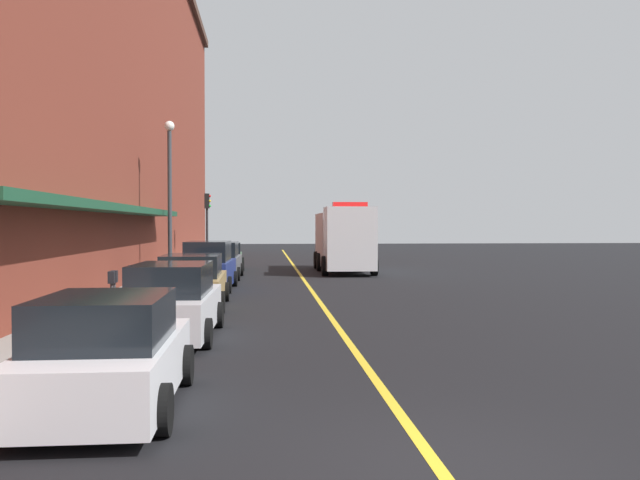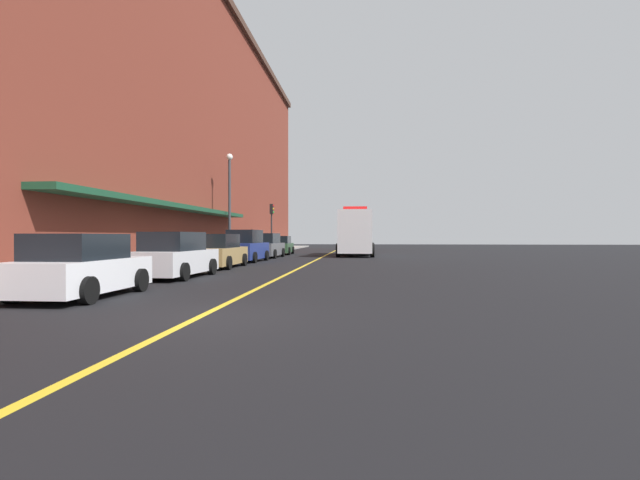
# 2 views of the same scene
# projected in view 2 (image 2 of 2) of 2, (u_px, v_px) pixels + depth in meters

# --- Properties ---
(ground_plane) EXTENTS (112.00, 112.00, 0.00)m
(ground_plane) POSITION_uv_depth(u_px,v_px,m) (321.00, 258.00, 34.10)
(ground_plane) COLOR black
(sidewalk_left) EXTENTS (2.40, 70.00, 0.15)m
(sidewalk_left) POSITION_uv_depth(u_px,v_px,m) (236.00, 256.00, 34.68)
(sidewalk_left) COLOR gray
(sidewalk_left) RESTS_ON ground
(lane_center_stripe) EXTENTS (0.16, 70.00, 0.01)m
(lane_center_stripe) POSITION_uv_depth(u_px,v_px,m) (321.00, 258.00, 34.10)
(lane_center_stripe) COLOR gold
(lane_center_stripe) RESTS_ON ground
(brick_building_left) EXTENTS (12.93, 64.00, 19.79)m
(brick_building_left) POSITION_uv_depth(u_px,v_px,m) (136.00, 120.00, 34.27)
(brick_building_left) COLOR maroon
(brick_building_left) RESTS_ON ground
(parked_car_0) EXTENTS (2.06, 4.12, 1.60)m
(parked_car_0) POSITION_uv_depth(u_px,v_px,m) (81.00, 267.00, 12.00)
(parked_car_0) COLOR silver
(parked_car_0) RESTS_ON ground
(parked_car_1) EXTENTS (2.07, 4.58, 1.69)m
(parked_car_1) POSITION_uv_depth(u_px,v_px,m) (175.00, 256.00, 17.70)
(parked_car_1) COLOR silver
(parked_car_1) RESTS_ON ground
(parked_car_2) EXTENTS (2.15, 4.77, 1.64)m
(parked_car_2) POSITION_uv_depth(u_px,v_px,m) (217.00, 252.00, 23.24)
(parked_car_2) COLOR #A5844C
(parked_car_2) RESTS_ON ground
(parked_car_3) EXTENTS (2.13, 4.54, 1.91)m
(parked_car_3) POSITION_uv_depth(u_px,v_px,m) (246.00, 247.00, 28.66)
(parked_car_3) COLOR navy
(parked_car_3) RESTS_ON ground
(parked_car_4) EXTENTS (2.14, 4.83, 1.74)m
(parked_car_4) POSITION_uv_depth(u_px,v_px,m) (266.00, 246.00, 34.16)
(parked_car_4) COLOR #595B60
(parked_car_4) RESTS_ON ground
(parked_car_5) EXTENTS (2.15, 4.35, 1.55)m
(parked_car_5) POSITION_uv_depth(u_px,v_px,m) (280.00, 246.00, 40.14)
(parked_car_5) COLOR #2D5133
(parked_car_5) RESTS_ON ground
(box_truck) EXTENTS (2.83, 8.10, 3.68)m
(box_truck) POSITION_uv_depth(u_px,v_px,m) (356.00, 233.00, 37.46)
(box_truck) COLOR silver
(box_truck) RESTS_ON ground
(parking_meter_0) EXTENTS (0.14, 0.18, 1.33)m
(parking_meter_0) POSITION_uv_depth(u_px,v_px,m) (144.00, 249.00, 18.39)
(parking_meter_0) COLOR #4C4C51
(parking_meter_0) RESTS_ON sidewalk_left
(parking_meter_1) EXTENTS (0.14, 0.18, 1.33)m
(parking_meter_1) POSITION_uv_depth(u_px,v_px,m) (169.00, 247.00, 20.68)
(parking_meter_1) COLOR #4C4C51
(parking_meter_1) RESTS_ON sidewalk_left
(parking_meter_2) EXTENTS (0.14, 0.18, 1.33)m
(parking_meter_2) POSITION_uv_depth(u_px,v_px,m) (252.00, 242.00, 35.99)
(parking_meter_2) COLOR #4C4C51
(parking_meter_2) RESTS_ON sidewalk_left
(parking_meter_3) EXTENTS (0.14, 0.18, 1.33)m
(parking_meter_3) POSITION_uv_depth(u_px,v_px,m) (147.00, 248.00, 18.66)
(parking_meter_3) COLOR #4C4C51
(parking_meter_3) RESTS_ON sidewalk_left
(street_lamp_left) EXTENTS (0.44, 0.44, 6.94)m
(street_lamp_left) POSITION_uv_depth(u_px,v_px,m) (229.00, 194.00, 32.07)
(street_lamp_left) COLOR #33383D
(street_lamp_left) RESTS_ON sidewalk_left
(traffic_light_near) EXTENTS (0.38, 0.36, 4.30)m
(traffic_light_near) POSITION_uv_depth(u_px,v_px,m) (272.00, 218.00, 43.14)
(traffic_light_near) COLOR #232326
(traffic_light_near) RESTS_ON sidewalk_left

